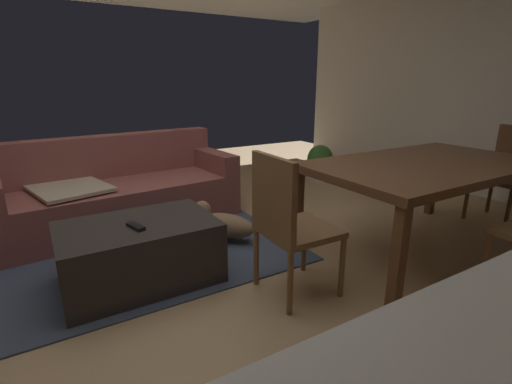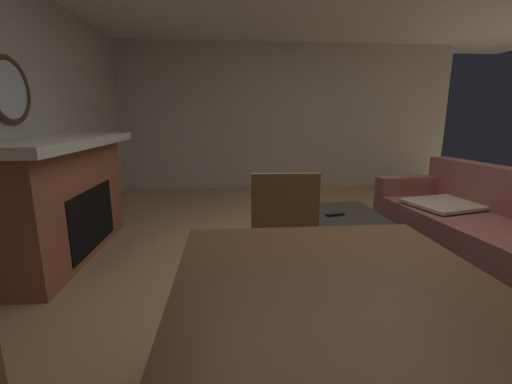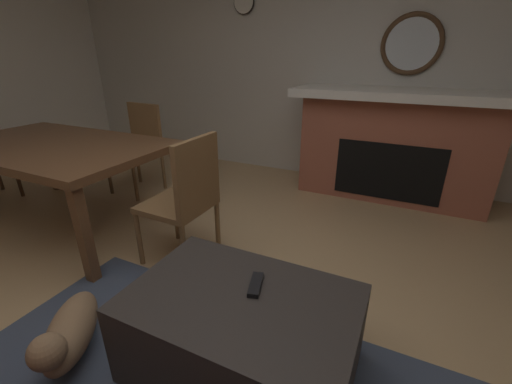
% 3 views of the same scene
% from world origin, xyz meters
% --- Properties ---
extents(floor, '(9.08, 9.08, 0.00)m').
position_xyz_m(floor, '(0.00, 0.00, 0.00)').
color(floor, tan).
extents(wall_back_fireplace_side, '(7.97, 0.12, 2.53)m').
position_xyz_m(wall_back_fireplace_side, '(0.00, -2.89, 1.27)').
color(wall_back_fireplace_side, beige).
rests_on(wall_back_fireplace_side, ground).
extents(fireplace, '(2.04, 0.76, 1.10)m').
position_xyz_m(fireplace, '(-0.71, -2.52, 0.56)').
color(fireplace, '#9E5642').
rests_on(fireplace, ground).
extents(round_wall_mirror, '(0.58, 0.05, 0.58)m').
position_xyz_m(round_wall_mirror, '(-0.71, -2.80, 1.50)').
color(round_wall_mirror, '#4C331E').
extents(ottoman_coffee_table, '(1.01, 0.67, 0.43)m').
position_xyz_m(ottoman_coffee_table, '(-0.31, 0.05, 0.22)').
color(ottoman_coffee_table, '#2D2826').
rests_on(ottoman_coffee_table, ground).
extents(tv_remote, '(0.09, 0.17, 0.02)m').
position_xyz_m(tv_remote, '(-0.34, -0.03, 0.45)').
color(tv_remote, black).
rests_on(tv_remote, ottoman_coffee_table).
extents(dining_table, '(1.87, 1.09, 0.74)m').
position_xyz_m(dining_table, '(1.78, -0.60, 0.67)').
color(dining_table, brown).
rests_on(dining_table, ground).
extents(dining_chair_south, '(0.47, 0.47, 0.93)m').
position_xyz_m(dining_chair_south, '(1.78, -1.53, 0.52)').
color(dining_chair_south, brown).
rests_on(dining_chair_south, ground).
extents(dining_chair_west, '(0.45, 0.45, 0.93)m').
position_xyz_m(dining_chair_west, '(0.46, -0.59, 0.52)').
color(dining_chair_west, brown).
rests_on(dining_chair_west, ground).
extents(small_dog, '(0.47, 0.54, 0.29)m').
position_xyz_m(small_dog, '(0.48, 0.37, 0.17)').
color(small_dog, '#8C6B4C').
rests_on(small_dog, ground).
extents(wall_clock, '(0.27, 0.03, 0.27)m').
position_xyz_m(wall_clock, '(1.14, -2.80, 1.96)').
color(wall_clock, silver).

